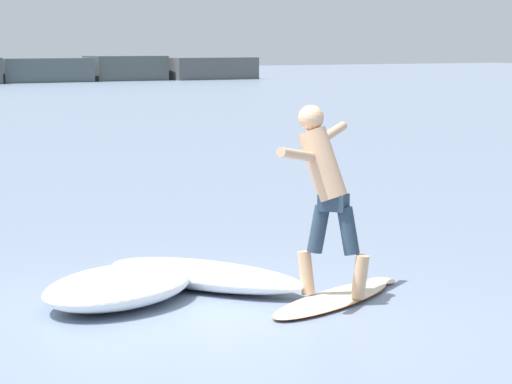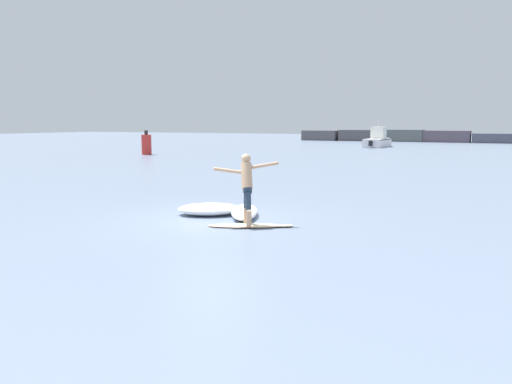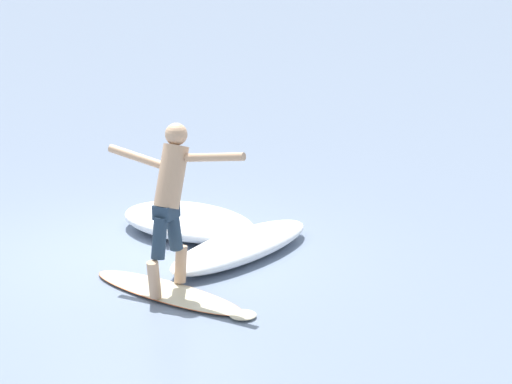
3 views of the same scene
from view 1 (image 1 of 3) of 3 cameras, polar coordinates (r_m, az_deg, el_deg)
The scene contains 5 objects.
ground_plane at distance 11.24m, azimuth -2.53°, elevation -5.70°, with size 200.00×200.00×0.00m, color gray.
surfboard at distance 11.73m, azimuth 3.72°, elevation -5.02°, with size 2.20×1.37×0.19m.
surfer at distance 11.55m, azimuth 3.22°, elevation 0.43°, with size 1.46×1.05×1.84m.
wave_foam_at_tail at distance 12.30m, azimuth -2.46°, elevation -3.94°, with size 1.63×2.43×0.27m.
wave_foam_at_nose at distance 11.63m, azimuth -6.50°, elevation -4.46°, with size 2.18×1.91×0.34m.
Camera 1 is at (-5.53, -9.47, 2.48)m, focal length 85.00 mm.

